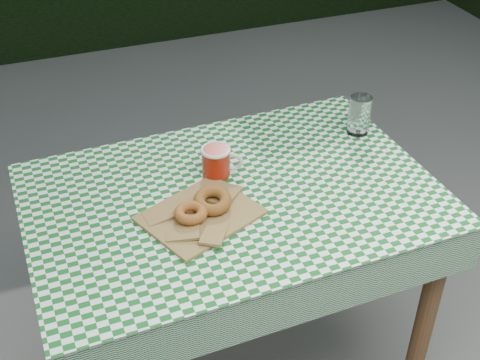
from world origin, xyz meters
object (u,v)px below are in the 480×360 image
table (234,288)px  paper_bag (200,214)px  drinking_glass (359,115)px  coffee_mug (216,162)px

table → paper_bag: (-0.12, -0.07, 0.39)m
drinking_glass → coffee_mug: bearing=-172.3°
table → paper_bag: size_ratio=3.91×
table → coffee_mug: (-0.01, 0.10, 0.43)m
table → paper_bag: bearing=-152.5°
coffee_mug → table: bearing=-63.0°
coffee_mug → drinking_glass: (0.51, 0.07, 0.02)m
paper_bag → coffee_mug: size_ratio=1.78×
table → coffee_mug: 0.44m
table → coffee_mug: bearing=96.2°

